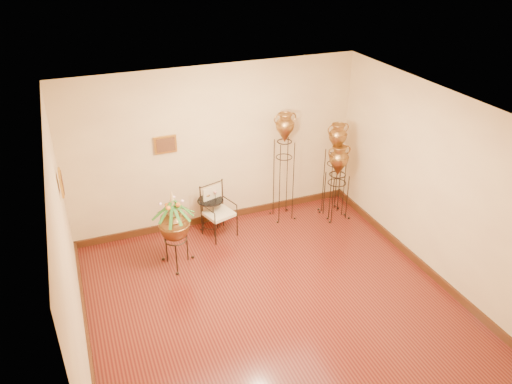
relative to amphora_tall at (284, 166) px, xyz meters
name	(u,v)px	position (x,y,z in m)	size (l,w,h in m)	color
ground	(273,305)	(-1.10, -2.15, -1.02)	(5.00, 5.00, 0.00)	#5E2116
room_shell	(275,197)	(-1.11, -2.14, 0.71)	(5.02, 5.02, 2.81)	beige
amphora_tall	(284,166)	(0.00, 0.00, 0.00)	(0.51, 0.51, 1.99)	black
amphora_mid	(335,169)	(0.90, -0.21, -0.13)	(0.48, 0.48, 1.76)	black
amphora_short	(337,182)	(0.89, -0.33, -0.32)	(0.47, 0.47, 1.40)	black
planter_urn	(174,223)	(-2.12, -0.72, -0.27)	(0.93, 0.93, 1.35)	black
armchair	(219,212)	(-1.25, -0.16, -0.56)	(0.63, 0.61, 0.91)	black
side_table	(211,215)	(-1.35, 0.00, -0.69)	(0.44, 0.44, 0.79)	black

